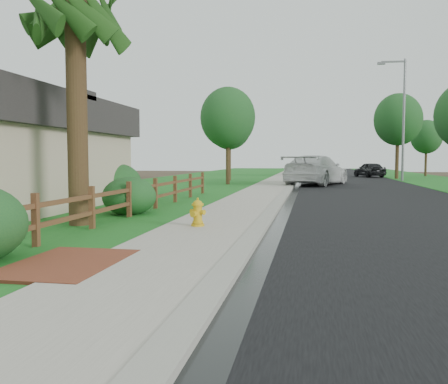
% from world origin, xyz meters
% --- Properties ---
extents(ground, '(120.00, 120.00, 0.00)m').
position_xyz_m(ground, '(0.00, 0.00, 0.00)').
color(ground, '#3E3022').
extents(road, '(8.00, 90.00, 0.02)m').
position_xyz_m(road, '(4.60, 35.00, 0.01)').
color(road, black).
rests_on(road, ground).
extents(curb, '(0.40, 90.00, 0.12)m').
position_xyz_m(curb, '(0.40, 35.00, 0.06)').
color(curb, gray).
rests_on(curb, ground).
extents(wet_gutter, '(0.50, 90.00, 0.00)m').
position_xyz_m(wet_gutter, '(0.75, 35.00, 0.02)').
color(wet_gutter, black).
rests_on(wet_gutter, road).
extents(sidewalk, '(2.20, 90.00, 0.10)m').
position_xyz_m(sidewalk, '(-0.90, 35.00, 0.05)').
color(sidewalk, '#9C9588').
rests_on(sidewalk, ground).
extents(grass_strip, '(1.60, 90.00, 0.06)m').
position_xyz_m(grass_strip, '(-2.80, 35.00, 0.03)').
color(grass_strip, '#18551B').
rests_on(grass_strip, ground).
extents(lawn_near, '(9.00, 90.00, 0.04)m').
position_xyz_m(lawn_near, '(-8.00, 35.00, 0.02)').
color(lawn_near, '#18551B').
rests_on(lawn_near, ground).
extents(verge_far, '(6.00, 90.00, 0.04)m').
position_xyz_m(verge_far, '(11.50, 35.00, 0.02)').
color(verge_far, '#18551B').
rests_on(verge_far, ground).
extents(brick_patch, '(1.60, 2.40, 0.11)m').
position_xyz_m(brick_patch, '(-2.20, -1.00, 0.06)').
color(brick_patch, brown).
rests_on(brick_patch, ground).
extents(ranch_fence, '(0.12, 16.92, 1.10)m').
position_xyz_m(ranch_fence, '(-3.60, 6.40, 0.62)').
color(ranch_fence, '#452717').
rests_on(ranch_fence, ground).
extents(palm_tree, '(3.60, 3.60, 6.60)m').
position_xyz_m(palm_tree, '(-4.30, 3.50, 5.52)').
color(palm_tree, '#3A2217').
rests_on(palm_tree, ground).
extents(fire_hydrant, '(0.46, 0.37, 0.70)m').
position_xyz_m(fire_hydrant, '(-1.11, 3.41, 0.42)').
color(fire_hydrant, gold).
rests_on(fire_hydrant, sidewalk).
extents(white_suv, '(4.86, 7.30, 1.96)m').
position_xyz_m(white_suv, '(2.00, 24.41, 1.00)').
color(white_suv, silver).
rests_on(white_suv, road).
extents(dark_car_mid, '(2.94, 4.49, 1.42)m').
position_xyz_m(dark_car_mid, '(7.20, 39.36, 0.73)').
color(dark_car_mid, black).
rests_on(dark_car_mid, road).
extents(dark_car_far, '(3.08, 5.37, 1.67)m').
position_xyz_m(dark_car_far, '(2.00, 42.76, 0.86)').
color(dark_car_far, black).
rests_on(dark_car_far, road).
extents(streetlight, '(2.19, 0.33, 9.47)m').
position_xyz_m(streetlight, '(8.52, 31.08, 5.36)').
color(streetlight, slate).
rests_on(streetlight, ground).
extents(boulder, '(1.08, 0.91, 0.63)m').
position_xyz_m(boulder, '(-4.19, 6.73, 0.32)').
color(boulder, brown).
rests_on(boulder, ground).
extents(shrub_c, '(2.10, 2.10, 1.20)m').
position_xyz_m(shrub_c, '(-3.90, 5.97, 0.60)').
color(shrub_c, '#184520').
rests_on(shrub_c, ground).
extents(shrub_d, '(2.94, 2.94, 1.61)m').
position_xyz_m(shrub_d, '(-6.50, 10.67, 0.81)').
color(shrub_d, '#184520').
rests_on(shrub_d, ground).
extents(tree_near_left, '(3.72, 3.72, 6.58)m').
position_xyz_m(tree_near_left, '(-3.90, 23.76, 4.53)').
color(tree_near_left, '#3A2217').
rests_on(tree_near_left, ground).
extents(tree_mid_left, '(3.64, 3.64, 6.50)m').
position_xyz_m(tree_mid_left, '(-4.81, 29.65, 4.49)').
color(tree_mid_left, '#3A2217').
rests_on(tree_mid_left, ground).
extents(tree_mid_right, '(4.08, 4.08, 7.40)m').
position_xyz_m(tree_mid_right, '(9.00, 35.32, 5.14)').
color(tree_mid_right, '#3A2217').
rests_on(tree_mid_right, ground).
extents(tree_far_right, '(3.07, 3.07, 5.66)m').
position_xyz_m(tree_far_right, '(13.00, 42.60, 3.96)').
color(tree_far_right, '#3A2217').
rests_on(tree_far_right, ground).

